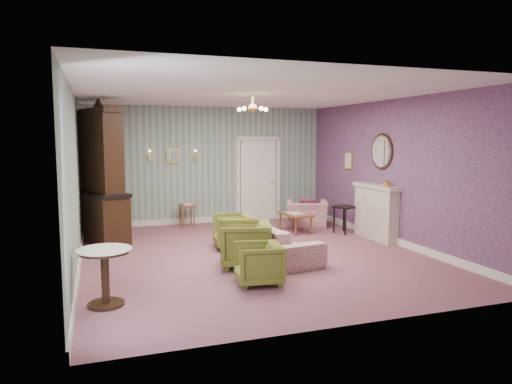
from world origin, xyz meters
name	(u,v)px	position (x,y,z in m)	size (l,w,h in m)	color
floor	(253,254)	(0.00, 0.00, 0.00)	(7.00, 7.00, 0.00)	#8E5264
ceiling	(253,94)	(0.00, 0.00, 2.90)	(7.00, 7.00, 0.00)	white
wall_back	(209,165)	(0.00, 3.50, 1.45)	(6.00, 6.00, 0.00)	gray
wall_front	(353,199)	(0.00, -3.50, 1.45)	(6.00, 6.00, 0.00)	gray
wall_left	(75,180)	(-3.00, 0.00, 1.45)	(7.00, 7.00, 0.00)	gray
wall_right	(394,172)	(3.00, 0.00, 1.45)	(7.00, 7.00, 0.00)	gray
wall_right_floral	(393,172)	(2.98, 0.00, 1.45)	(7.00, 7.00, 0.00)	#B55A8F
door	(258,179)	(1.30, 3.46, 1.08)	(1.12, 0.12, 2.16)	white
olive_chair_a	(258,262)	(-0.49, -1.72, 0.33)	(0.65, 0.61, 0.67)	olive
olive_chair_b	(245,242)	(-0.38, -0.74, 0.41)	(0.80, 0.75, 0.83)	olive
olive_chair_c	(233,229)	(-0.21, 0.60, 0.36)	(0.71, 0.66, 0.73)	olive
sofa_chintz	(275,235)	(0.30, -0.34, 0.41)	(2.07, 0.61, 0.81)	#A04062
wingback_chair	(307,209)	(2.11, 2.18, 0.42)	(0.96, 0.62, 0.84)	#A04062
dresser	(100,172)	(-2.61, 1.97, 1.44)	(0.60, 1.73, 2.88)	black
fireplace	(376,212)	(2.86, 0.40, 0.58)	(0.30, 1.40, 1.16)	beige
mantel_vase	(387,183)	(2.84, 0.00, 1.23)	(0.15, 0.15, 0.15)	gold
oval_mirror	(382,151)	(2.96, 0.40, 1.85)	(0.04, 0.76, 0.84)	white
framed_print	(349,161)	(2.97, 1.75, 1.60)	(0.04, 0.34, 0.42)	gold
coffee_table	(295,223)	(1.55, 1.60, 0.22)	(0.48, 0.86, 0.44)	brown
side_table_black	(345,220)	(2.55, 1.15, 0.31)	(0.41, 0.41, 0.62)	black
pedestal_table	(105,277)	(-2.61, -1.94, 0.37)	(0.68, 0.68, 0.75)	black
nesting_table	(187,215)	(-0.64, 3.09, 0.29)	(0.34, 0.44, 0.57)	brown
gilt_mirror_back	(173,156)	(-0.90, 3.46, 1.70)	(0.28, 0.06, 0.36)	gold
sconce_left	(150,156)	(-1.45, 3.44, 1.70)	(0.16, 0.12, 0.30)	gold
sconce_right	(195,155)	(-0.35, 3.44, 1.70)	(0.16, 0.12, 0.30)	gold
chandelier	(253,109)	(0.00, 0.00, 2.63)	(0.56, 0.56, 0.36)	gold
burgundy_cushion	(308,208)	(2.06, 2.03, 0.48)	(0.38, 0.10, 0.38)	maroon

